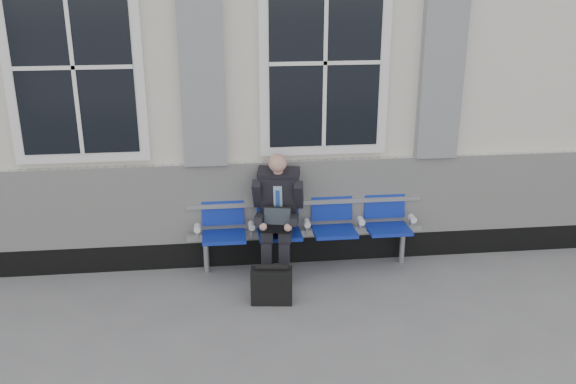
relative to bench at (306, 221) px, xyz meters
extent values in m
plane|color=slate|center=(-0.16, -1.32, -0.55)|extent=(70.00, 70.00, 0.00)
cube|color=silver|center=(-0.16, 2.18, 1.55)|extent=(14.00, 4.00, 4.20)
cube|color=black|center=(-0.16, 0.15, -0.40)|extent=(14.00, 0.10, 0.30)
cube|color=silver|center=(-0.16, 0.14, 0.20)|extent=(14.00, 0.08, 0.90)
cube|color=gray|center=(-1.06, 0.12, 1.85)|extent=(0.45, 0.14, 2.40)
cube|color=gray|center=(1.44, 0.12, 1.85)|extent=(0.45, 0.14, 2.40)
cube|color=white|center=(-2.31, 0.14, 1.70)|extent=(1.35, 0.10, 1.95)
cube|color=black|center=(-2.31, 0.09, 1.70)|extent=(1.15, 0.02, 1.75)
cube|color=white|center=(0.19, 0.14, 1.70)|extent=(1.35, 0.10, 1.95)
cube|color=black|center=(0.19, 0.09, 1.70)|extent=(1.15, 0.02, 1.75)
cube|color=#9EA0A3|center=(0.00, -0.02, -0.13)|extent=(2.60, 0.07, 0.07)
cube|color=#9EA0A3|center=(0.00, 0.10, 0.18)|extent=(2.60, 0.05, 0.05)
cylinder|color=#9EA0A3|center=(-1.10, -0.02, -0.36)|extent=(0.06, 0.06, 0.39)
cylinder|color=#9EA0A3|center=(1.10, -0.02, -0.36)|extent=(0.06, 0.06, 0.39)
cube|color=#092197|center=(-0.90, -0.10, -0.10)|extent=(0.46, 0.42, 0.07)
cube|color=#092197|center=(-0.90, 0.11, 0.16)|extent=(0.46, 0.10, 0.40)
cube|color=#092197|center=(-0.30, -0.10, -0.10)|extent=(0.46, 0.42, 0.07)
cube|color=#092197|center=(-0.30, 0.11, 0.16)|extent=(0.46, 0.10, 0.40)
cube|color=#092197|center=(0.30, -0.10, -0.10)|extent=(0.46, 0.42, 0.07)
cube|color=#092197|center=(0.30, 0.11, 0.16)|extent=(0.46, 0.10, 0.40)
cube|color=#092197|center=(0.90, -0.10, -0.10)|extent=(0.46, 0.42, 0.07)
cube|color=#092197|center=(0.90, 0.11, 0.16)|extent=(0.46, 0.10, 0.40)
cylinder|color=white|center=(-1.18, -0.07, 0.00)|extent=(0.07, 0.12, 0.07)
cylinder|color=white|center=(-0.60, -0.07, 0.00)|extent=(0.07, 0.12, 0.07)
cylinder|color=white|center=(0.00, -0.07, 0.00)|extent=(0.07, 0.12, 0.07)
cylinder|color=white|center=(0.60, -0.07, 0.00)|extent=(0.07, 0.12, 0.07)
cylinder|color=white|center=(1.18, -0.07, 0.00)|extent=(0.07, 0.12, 0.07)
cube|color=black|center=(-0.47, -0.42, -0.51)|extent=(0.14, 0.25, 0.08)
cube|color=black|center=(-0.29, -0.45, -0.51)|extent=(0.14, 0.25, 0.08)
cube|color=black|center=(-0.46, -0.36, -0.31)|extent=(0.13, 0.14, 0.47)
cube|color=black|center=(-0.28, -0.40, -0.31)|extent=(0.13, 0.14, 0.47)
cube|color=black|center=(-0.42, -0.17, -0.02)|extent=(0.21, 0.43, 0.13)
cube|color=black|center=(-0.24, -0.20, -0.02)|extent=(0.21, 0.43, 0.13)
cube|color=black|center=(-0.30, -0.01, 0.28)|extent=(0.44, 0.38, 0.58)
cube|color=#A4C3D7|center=(-0.32, -0.11, 0.30)|extent=(0.11, 0.10, 0.33)
cube|color=blue|center=(-0.32, -0.12, 0.28)|extent=(0.05, 0.08, 0.27)
cube|color=black|center=(-0.30, -0.03, 0.56)|extent=(0.47, 0.30, 0.13)
cylinder|color=tan|center=(-0.31, -0.08, 0.62)|extent=(0.10, 0.10, 0.09)
sphere|color=tan|center=(-0.32, -0.13, 0.71)|extent=(0.19, 0.19, 0.19)
cube|color=black|center=(-0.53, -0.05, 0.36)|extent=(0.14, 0.27, 0.34)
cube|color=black|center=(-0.10, -0.14, 0.36)|extent=(0.14, 0.27, 0.34)
cube|color=black|center=(-0.53, -0.22, 0.14)|extent=(0.14, 0.30, 0.13)
cube|color=black|center=(-0.17, -0.29, 0.14)|extent=(0.14, 0.30, 0.13)
sphere|color=tan|center=(-0.50, -0.36, 0.10)|extent=(0.08, 0.08, 0.08)
sphere|color=tan|center=(-0.24, -0.41, 0.10)|extent=(0.08, 0.08, 0.08)
cube|color=black|center=(-0.36, -0.31, 0.06)|extent=(0.34, 0.26, 0.02)
cube|color=black|center=(-0.34, -0.21, 0.15)|extent=(0.31, 0.14, 0.19)
cube|color=black|center=(-0.34, -0.21, 0.15)|extent=(0.28, 0.11, 0.16)
cube|color=black|center=(-0.45, -0.76, -0.37)|extent=(0.43, 0.22, 0.37)
cylinder|color=black|center=(-0.45, -0.76, -0.16)|extent=(0.33, 0.10, 0.06)
camera|label=1|loc=(-0.93, -6.42, 2.71)|focal=40.00mm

